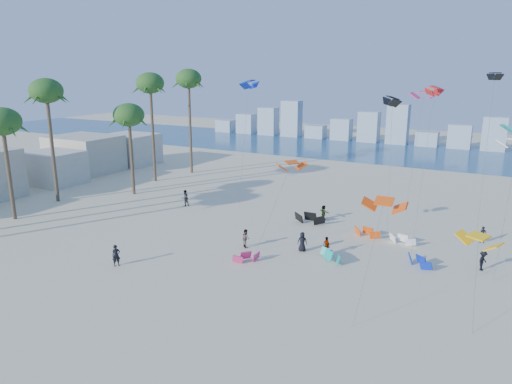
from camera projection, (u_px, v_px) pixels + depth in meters
The scene contains 10 objects.
ground at pixel (104, 303), 31.76m from camera, with size 220.00×220.00×0.00m, color beige.
ocean at pixel (378, 150), 92.94m from camera, with size 220.00×220.00×0.00m, color navy.
kitesurfer_near at pixel (116, 256), 37.58m from camera, with size 0.64×0.42×1.77m, color black.
kitesurfer_mid at pixel (246, 238), 41.64m from camera, with size 0.80×0.63×1.66m, color gray.
kitesurfers_far at pixel (315, 225), 45.08m from camera, with size 32.52×10.48×1.88m.
grounded_kites at pixel (342, 238), 42.77m from camera, with size 15.42×13.77×1.04m.
flying_kites at pixel (398, 116), 41.49m from camera, with size 29.46×31.51×15.50m.
palm_row at pixel (63, 102), 52.65m from camera, with size 9.45×44.80×15.55m.
beachfront_buildings at pixel (39, 165), 64.40m from camera, with size 11.50×43.00×6.00m.
distant_skyline at pixel (385, 129), 101.21m from camera, with size 85.00×3.00×8.40m.
Camera 1 is at (22.86, -20.40, 15.25)m, focal length 32.91 mm.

